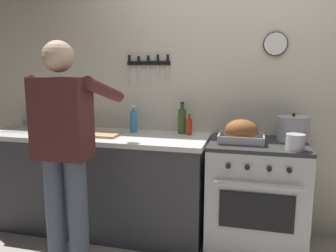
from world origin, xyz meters
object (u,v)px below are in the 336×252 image
Objects in this scene: stock_pot at (293,129)px; saucepan at (295,142)px; stove at (256,196)px; bottle_hot_sauce at (189,126)px; cutting_board at (99,134)px; bottle_olive_oil at (182,120)px; person_cook at (65,145)px; roasting_pan at (241,132)px; bottle_dish_soap at (134,121)px.

stock_pot is 1.90× the size of saucepan.
stove is 6.82× the size of saucepan.
stove is at bearing -14.71° from bottle_hot_sauce.
cutting_board is 1.27× the size of bottle_olive_oil.
person_cook reaches higher than saucepan.
saucepan reaches higher than stove.
bottle_hot_sauce is at bearing 16.24° from cutting_board.
bottle_olive_oil reaches higher than cutting_board.
bottle_olive_oil is (-0.91, 0.42, 0.06)m from saucepan.
stove is at bearing -70.60° from person_cook.
roasting_pan is at bearing -155.64° from stock_pot.
stove is 3.17× the size of bottle_olive_oil.
roasting_pan is at bearing -24.35° from bottle_hot_sauce.
stock_pot reaches higher than stove.
bottle_hot_sauce is (0.76, 0.22, 0.07)m from cutting_board.
stove is at bearing -154.12° from stock_pot.
roasting_pan is at bearing 156.10° from saucepan.
bottle_hot_sauce is (-0.59, 0.15, 0.53)m from stove.
bottle_dish_soap reaches higher than saucepan.
stock_pot is (0.27, 0.13, 0.55)m from stove.
roasting_pan is 1.41× the size of stock_pot.
stove is 3.67× the size of bottle_dish_soap.
person_cook is 1.08m from bottle_olive_oil.
cutting_board is at bearing -179.29° from roasting_pan.
bottle_dish_soap reaches higher than roasting_pan.
stock_pot is 0.93m from bottle_olive_oil.
roasting_pan is at bearing -25.62° from bottle_olive_oil.
stove is at bearing -16.97° from bottle_olive_oil.
bottle_olive_oil is at bearing 21.38° from cutting_board.
cutting_board is 1.94× the size of bottle_hot_sauce.
saucepan is at bearing -93.36° from stock_pot.
stove is 2.50× the size of cutting_board.
bottle_hot_sauce reaches higher than saucepan.
bottle_olive_oil is (-0.07, 0.05, 0.04)m from bottle_hot_sauce.
person_cook reaches higher than roasting_pan.
cutting_board is (-1.35, -0.07, 0.46)m from stove.
cutting_board is at bearing 174.50° from saucepan.
stock_pot is 1.63m from cutting_board.
stock_pot reaches higher than saucepan.
cutting_board reaches higher than stove.
stove is 4.86× the size of bottle_hot_sauce.
saucepan is (0.38, -0.17, -0.02)m from roasting_pan.
bottle_olive_oil is (0.69, 0.27, 0.11)m from cutting_board.
saucepan is 0.71× the size of bottle_hot_sauce.
stove is 2.56× the size of roasting_pan.
cutting_board is at bearing -4.34° from person_cook.
bottle_olive_oil reaches higher than stock_pot.
stock_pot is 1.35× the size of bottle_hot_sauce.
bottle_hot_sauce is at bearing 155.65° from roasting_pan.
stove is 3.59× the size of stock_pot.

